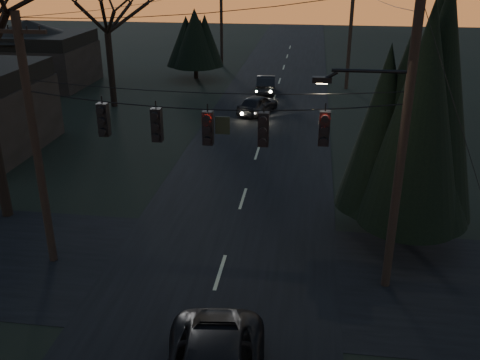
# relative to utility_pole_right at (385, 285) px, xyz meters

# --- Properties ---
(main_road) EXTENTS (8.00, 120.00, 0.02)m
(main_road) POSITION_rel_utility_pole_right_xyz_m (-5.50, 10.00, 0.01)
(main_road) COLOR black
(main_road) RESTS_ON ground
(cross_road) EXTENTS (60.00, 7.00, 0.02)m
(cross_road) POSITION_rel_utility_pole_right_xyz_m (-5.50, 0.00, 0.01)
(cross_road) COLOR black
(cross_road) RESTS_ON ground
(utility_pole_right) EXTENTS (5.00, 0.30, 10.00)m
(utility_pole_right) POSITION_rel_utility_pole_right_xyz_m (0.00, 0.00, 0.00)
(utility_pole_right) COLOR black
(utility_pole_right) RESTS_ON ground
(utility_pole_left) EXTENTS (1.80, 0.30, 8.50)m
(utility_pole_left) POSITION_rel_utility_pole_right_xyz_m (-11.50, 0.00, 0.00)
(utility_pole_left) COLOR black
(utility_pole_left) RESTS_ON ground
(utility_pole_far_r) EXTENTS (1.80, 0.30, 8.50)m
(utility_pole_far_r) POSITION_rel_utility_pole_right_xyz_m (0.00, 28.00, 0.00)
(utility_pole_far_r) COLOR black
(utility_pole_far_r) RESTS_ON ground
(utility_pole_far_l) EXTENTS (0.30, 0.30, 8.00)m
(utility_pole_far_l) POSITION_rel_utility_pole_right_xyz_m (-11.50, 36.00, 0.00)
(utility_pole_far_l) COLOR black
(utility_pole_far_l) RESTS_ON ground
(span_signal_assembly) EXTENTS (11.50, 0.44, 1.62)m
(span_signal_assembly) POSITION_rel_utility_pole_right_xyz_m (-5.74, 0.00, 5.22)
(span_signal_assembly) COLOR black
(span_signal_assembly) RESTS_ON ground
(evergreen_right) EXTENTS (4.79, 4.79, 8.62)m
(evergreen_right) POSITION_rel_utility_pole_right_xyz_m (1.01, 3.19, 4.91)
(evergreen_right) COLOR black
(evergreen_right) RESTS_ON ground
(bare_tree_dist) EXTENTS (7.89, 7.89, 10.15)m
(bare_tree_dist) POSITION_rel_utility_pole_right_xyz_m (-16.64, 20.28, 7.09)
(bare_tree_dist) COLOR black
(bare_tree_dist) RESTS_ON ground
(evergreen_dist) EXTENTS (3.99, 3.99, 5.64)m
(evergreen_dist) POSITION_rel_utility_pole_right_xyz_m (-12.80, 30.18, 3.41)
(evergreen_dist) COLOR black
(evergreen_dist) RESTS_ON ground
(house_left_far) EXTENTS (9.00, 7.00, 5.20)m
(house_left_far) POSITION_rel_utility_pole_right_xyz_m (-25.50, 26.00, 2.60)
(house_left_far) COLOR black
(house_left_far) RESTS_ON ground
(sedan_oncoming_a) EXTENTS (2.82, 4.10, 1.30)m
(sedan_oncoming_a) POSITION_rel_utility_pole_right_xyz_m (-6.30, 19.68, 0.65)
(sedan_oncoming_a) COLOR black
(sedan_oncoming_a) RESTS_ON ground
(sedan_oncoming_b) EXTENTS (1.66, 4.09, 1.32)m
(sedan_oncoming_b) POSITION_rel_utility_pole_right_xyz_m (-6.30, 25.94, 0.66)
(sedan_oncoming_b) COLOR black
(sedan_oncoming_b) RESTS_ON ground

